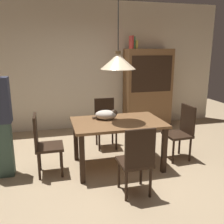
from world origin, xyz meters
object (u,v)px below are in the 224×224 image
object	(u,v)px
dining_table	(118,127)
book_green_slim	(133,43)
chair_far_back	(105,121)
cat_sleeping	(107,115)
chair_left_side	(44,142)
chair_right_side	(182,130)
chair_near_front	(137,159)
book_red_tall	(131,42)
pendant_lamp	(118,61)
book_yellow_short	(135,45)
hutch_bookcase	(148,90)

from	to	relation	value
dining_table	book_green_slim	size ratio (longest dim) A/B	5.38
chair_far_back	cat_sleeping	xyz separation A→B (m)	(-0.15, -0.74, 0.32)
chair_left_side	chair_right_side	xyz separation A→B (m)	(2.26, 0.00, 0.00)
cat_sleeping	book_green_slim	size ratio (longest dim) A/B	1.55
chair_right_side	book_green_slim	bearing A→B (deg)	97.09
chair_near_front	book_red_tall	xyz separation A→B (m)	(0.84, 2.78, 1.48)
chair_near_front	pendant_lamp	bearing A→B (deg)	90.06
chair_right_side	chair_near_front	world-z (taller)	same
chair_far_back	chair_right_side	size ratio (longest dim) A/B	1.00
dining_table	cat_sleeping	world-z (taller)	cat_sleeping
book_yellow_short	cat_sleeping	bearing A→B (deg)	-121.78
book_yellow_short	chair_right_side	bearing A→B (deg)	-84.43
chair_right_side	book_red_tall	xyz separation A→B (m)	(-0.28, 1.89, 1.48)
book_red_tall	book_yellow_short	size ratio (longest dim) A/B	1.40
chair_far_back	hutch_bookcase	xyz separation A→B (m)	(1.27, 1.02, 0.38)
chair_near_front	book_red_tall	world-z (taller)	book_red_tall
dining_table	book_red_tall	world-z (taller)	book_red_tall
chair_right_side	hutch_bookcase	size ratio (longest dim) A/B	0.50
hutch_bookcase	book_yellow_short	xyz separation A→B (m)	(-0.33, 0.00, 1.05)
cat_sleeping	book_yellow_short	world-z (taller)	book_yellow_short
pendant_lamp	book_yellow_short	world-z (taller)	pendant_lamp
book_yellow_short	chair_left_side	bearing A→B (deg)	-137.52
book_red_tall	chair_left_side	bearing A→B (deg)	-136.10
book_green_slim	book_yellow_short	distance (m)	0.06
chair_left_side	book_green_slim	xyz separation A→B (m)	(2.02, 1.90, 1.47)
cat_sleeping	pendant_lamp	distance (m)	0.86
chair_left_side	chair_far_back	bearing A→B (deg)	37.83
chair_right_side	book_red_tall	distance (m)	2.42
chair_far_back	chair_near_front	distance (m)	1.76
dining_table	hutch_bookcase	xyz separation A→B (m)	(1.27, 1.90, 0.24)
chair_right_side	cat_sleeping	distance (m)	1.32
chair_right_side	book_yellow_short	size ratio (longest dim) A/B	4.65
chair_left_side	pendant_lamp	world-z (taller)	pendant_lamp
chair_near_front	book_yellow_short	distance (m)	3.26
chair_near_front	chair_right_side	bearing A→B (deg)	38.05
cat_sleeping	book_red_tall	distance (m)	2.33
hutch_bookcase	book_green_slim	xyz separation A→B (m)	(-0.38, 0.00, 1.09)
book_red_tall	hutch_bookcase	bearing A→B (deg)	-0.20
chair_left_side	book_red_tall	size ratio (longest dim) A/B	3.32
chair_left_side	chair_right_side	size ratio (longest dim) A/B	1.00
dining_table	chair_left_side	size ratio (longest dim) A/B	1.51
dining_table	cat_sleeping	size ratio (longest dim) A/B	3.47
pendant_lamp	hutch_bookcase	distance (m)	2.41
cat_sleeping	chair_far_back	bearing A→B (deg)	78.75
chair_right_side	book_red_tall	bearing A→B (deg)	98.55
cat_sleeping	book_green_slim	bearing A→B (deg)	59.44
pendant_lamp	book_yellow_short	distance (m)	2.14
chair_far_back	book_yellow_short	xyz separation A→B (m)	(0.94, 1.02, 1.43)
hutch_bookcase	book_green_slim	distance (m)	1.16
pendant_lamp	book_red_tall	distance (m)	2.10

